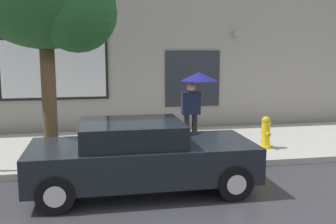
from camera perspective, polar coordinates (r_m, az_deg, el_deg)
ground_plane at (r=7.60m, az=-8.62°, el=-11.45°), size 60.00×60.00×0.00m
sidewalk at (r=10.44m, az=-9.27°, el=-5.31°), size 20.00×4.00×0.15m
building_facade at (r=12.64m, az=-10.01°, el=12.73°), size 20.00×0.67×7.00m
parked_car at (r=7.46m, az=-3.97°, el=-6.39°), size 4.16×1.83×1.33m
fire_hydrant at (r=10.36m, az=13.92°, el=-2.88°), size 0.30×0.44×0.82m
pedestrian_with_umbrella at (r=10.25m, az=4.11°, el=3.50°), size 0.96×0.96×1.91m
street_tree at (r=8.81m, az=-16.55°, el=15.23°), size 2.96×2.52×4.71m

